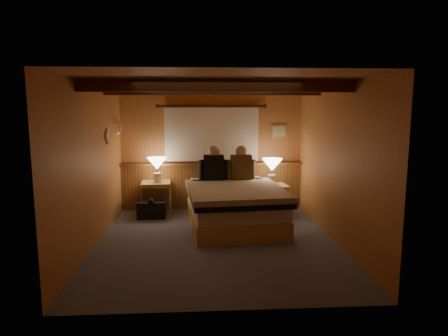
{
  "coord_description": "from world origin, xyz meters",
  "views": [
    {
      "loc": [
        -0.24,
        -5.86,
        2.05
      ],
      "look_at": [
        0.14,
        0.4,
        1.08
      ],
      "focal_mm": 32.0,
      "sensor_mm": 36.0,
      "label": 1
    }
  ],
  "objects": [
    {
      "name": "nightstand_right",
      "position": [
        1.16,
        1.54,
        0.28
      ],
      "size": [
        0.57,
        0.53,
        0.56
      ],
      "rotation": [
        0.0,
        0.0,
        0.15
      ],
      "color": "tan",
      "rests_on": "floor"
    },
    {
      "name": "ceiling",
      "position": [
        0.0,
        0.0,
        2.4
      ],
      "size": [
        4.2,
        4.2,
        0.0
      ],
      "primitive_type": "plane",
      "rotation": [
        3.14,
        0.0,
        0.0
      ],
      "color": "#C18048",
      "rests_on": "wall_back"
    },
    {
      "name": "wall_front",
      "position": [
        0.0,
        -2.1,
        1.2
      ],
      "size": [
        3.6,
        0.0,
        3.6
      ],
      "primitive_type": "plane",
      "rotation": [
        -1.57,
        0.0,
        0.0
      ],
      "color": "#D7914D",
      "rests_on": "floor"
    },
    {
      "name": "nightstand_left",
      "position": [
        -1.09,
        1.73,
        0.3
      ],
      "size": [
        0.57,
        0.52,
        0.61
      ],
      "rotation": [
        0.0,
        0.0,
        0.04
      ],
      "color": "tan",
      "rests_on": "floor"
    },
    {
      "name": "curtain_window",
      "position": [
        0.0,
        2.03,
        1.52
      ],
      "size": [
        2.18,
        0.09,
        1.11
      ],
      "color": "#4A2312",
      "rests_on": "wall_back"
    },
    {
      "name": "bed",
      "position": [
        0.35,
        0.79,
        0.36
      ],
      "size": [
        1.74,
        2.16,
        0.69
      ],
      "rotation": [
        0.0,
        0.0,
        0.1
      ],
      "color": "tan",
      "rests_on": "floor"
    },
    {
      "name": "ceiling_beams",
      "position": [
        0.0,
        0.15,
        2.31
      ],
      "size": [
        3.6,
        1.65,
        0.16
      ],
      "color": "#4A2312",
      "rests_on": "ceiling"
    },
    {
      "name": "wall_back",
      "position": [
        0.0,
        2.1,
        1.2
      ],
      "size": [
        3.6,
        0.0,
        3.6
      ],
      "primitive_type": "plane",
      "rotation": [
        1.57,
        0.0,
        0.0
      ],
      "color": "#D7914D",
      "rests_on": "floor"
    },
    {
      "name": "person_right",
      "position": [
        0.53,
        1.49,
        0.95
      ],
      "size": [
        0.54,
        0.25,
        0.66
      ],
      "rotation": [
        0.0,
        0.0,
        0.08
      ],
      "color": "#46331C",
      "rests_on": "bed"
    },
    {
      "name": "duffel_bag",
      "position": [
        -1.14,
        1.39,
        0.16
      ],
      "size": [
        0.53,
        0.32,
        0.37
      ],
      "rotation": [
        0.0,
        0.0,
        0.02
      ],
      "color": "black",
      "rests_on": "floor"
    },
    {
      "name": "person_left",
      "position": [
        0.02,
        1.48,
        0.95
      ],
      "size": [
        0.55,
        0.22,
        0.66
      ],
      "rotation": [
        0.0,
        0.0,
        -0.0
      ],
      "color": "black",
      "rests_on": "bed"
    },
    {
      "name": "lamp_right",
      "position": [
        1.13,
        1.57,
        0.92
      ],
      "size": [
        0.39,
        0.39,
        0.5
      ],
      "color": "silver",
      "rests_on": "nightstand_right"
    },
    {
      "name": "floor",
      "position": [
        0.0,
        0.0,
        0.0
      ],
      "size": [
        4.2,
        4.2,
        0.0
      ],
      "primitive_type": "plane",
      "color": "#4E535D",
      "rests_on": "ground"
    },
    {
      "name": "wainscot",
      "position": [
        0.0,
        2.04,
        0.49
      ],
      "size": [
        3.6,
        0.23,
        0.94
      ],
      "color": "brown",
      "rests_on": "wall_back"
    },
    {
      "name": "coat_rail",
      "position": [
        -1.72,
        1.58,
        1.67
      ],
      "size": [
        0.05,
        0.55,
        0.24
      ],
      "color": "white",
      "rests_on": "wall_left"
    },
    {
      "name": "wall_right",
      "position": [
        1.8,
        0.0,
        1.2
      ],
      "size": [
        0.0,
        4.2,
        4.2
      ],
      "primitive_type": "plane",
      "rotation": [
        1.57,
        0.0,
        -1.57
      ],
      "color": "#D7914D",
      "rests_on": "floor"
    },
    {
      "name": "wall_left",
      "position": [
        -1.8,
        0.0,
        1.2
      ],
      "size": [
        0.0,
        4.2,
        4.2
      ],
      "primitive_type": "plane",
      "rotation": [
        1.57,
        0.0,
        1.57
      ],
      "color": "#D7914D",
      "rests_on": "floor"
    },
    {
      "name": "lamp_left",
      "position": [
        -1.05,
        1.68,
        0.95
      ],
      "size": [
        0.37,
        0.37,
        0.48
      ],
      "color": "silver",
      "rests_on": "nightstand_left"
    },
    {
      "name": "framed_print",
      "position": [
        1.35,
        2.08,
        1.55
      ],
      "size": [
        0.3,
        0.04,
        0.25
      ],
      "color": "tan",
      "rests_on": "wall_back"
    }
  ]
}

